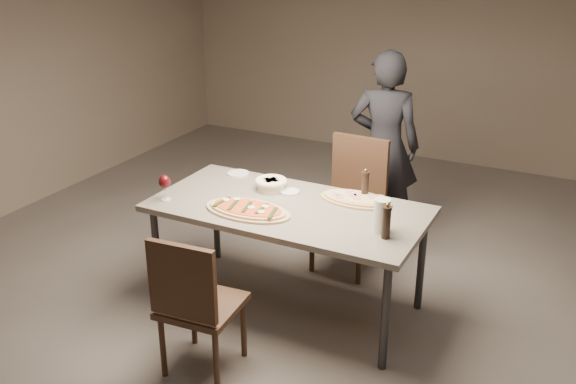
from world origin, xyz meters
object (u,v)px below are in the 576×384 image
at_px(dining_table, 288,214).
at_px(ham_pizza, 356,199).
at_px(bread_basket, 271,183).
at_px(carafe, 382,215).
at_px(chair_far, 353,196).
at_px(diner, 384,146).
at_px(zucchini_pizza, 248,209).
at_px(pepper_mill_left, 386,222).
at_px(chair_near, 194,300).

bearing_deg(dining_table, ham_pizza, 37.53).
xyz_separation_m(ham_pizza, bread_basket, (-0.60, -0.08, 0.03)).
height_order(carafe, chair_far, chair_far).
distance_m(ham_pizza, diner, 1.11).
height_order(zucchini_pizza, pepper_mill_left, pepper_mill_left).
height_order(pepper_mill_left, chair_far, chair_far).
bearing_deg(chair_far, ham_pizza, 115.23).
distance_m(zucchini_pizza, chair_far, 1.06).
bearing_deg(pepper_mill_left, zucchini_pizza, -177.47).
bearing_deg(chair_near, diner, 77.44).
bearing_deg(pepper_mill_left, dining_table, 167.71).
xyz_separation_m(pepper_mill_left, chair_near, (-0.85, -0.75, -0.35)).
bearing_deg(diner, zucchini_pizza, 65.33).
bearing_deg(diner, bread_basket, 58.95).
relative_size(bread_basket, pepper_mill_left, 1.01).
distance_m(dining_table, chair_near, 0.94).
distance_m(pepper_mill_left, diner, 1.62).
relative_size(chair_far, diner, 0.63).
distance_m(chair_near, diner, 2.32).
bearing_deg(carafe, chair_near, -133.84).
relative_size(dining_table, zucchini_pizza, 3.02).
bearing_deg(diner, ham_pizza, 88.14).
xyz_separation_m(dining_table, ham_pizza, (0.36, 0.28, 0.07)).
distance_m(carafe, chair_far, 1.05).
xyz_separation_m(bread_basket, diner, (0.42, 1.17, -0.01)).
height_order(zucchini_pizza, chair_far, chair_far).
xyz_separation_m(bread_basket, pepper_mill_left, (0.96, -0.36, 0.06)).
xyz_separation_m(carafe, diner, (-0.48, 1.45, -0.06)).
relative_size(ham_pizza, carafe, 2.41).
bearing_deg(zucchini_pizza, bread_basket, 107.51).
distance_m(dining_table, carafe, 0.69).
bearing_deg(pepper_mill_left, chair_far, 121.28).
bearing_deg(pepper_mill_left, chair_near, -138.48).
height_order(carafe, chair_near, carafe).
xyz_separation_m(zucchini_pizza, carafe, (0.86, 0.12, 0.09)).
distance_m(carafe, diner, 1.53).
bearing_deg(dining_table, pepper_mill_left, -12.29).
xyz_separation_m(ham_pizza, carafe, (0.30, -0.36, 0.09)).
bearing_deg(bread_basket, diner, 70.14).
height_order(ham_pizza, pepper_mill_left, pepper_mill_left).
relative_size(pepper_mill_left, chair_near, 0.25).
bearing_deg(zucchini_pizza, chair_far, 81.99).
distance_m(ham_pizza, bread_basket, 0.61).
bearing_deg(diner, carafe, 97.24).
height_order(chair_near, diner, diner).
bearing_deg(zucchini_pizza, diner, 87.55).
distance_m(dining_table, ham_pizza, 0.47).
bearing_deg(chair_far, dining_table, 81.44).
bearing_deg(diner, dining_table, 71.09).
xyz_separation_m(dining_table, carafe, (0.67, -0.08, 0.16)).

